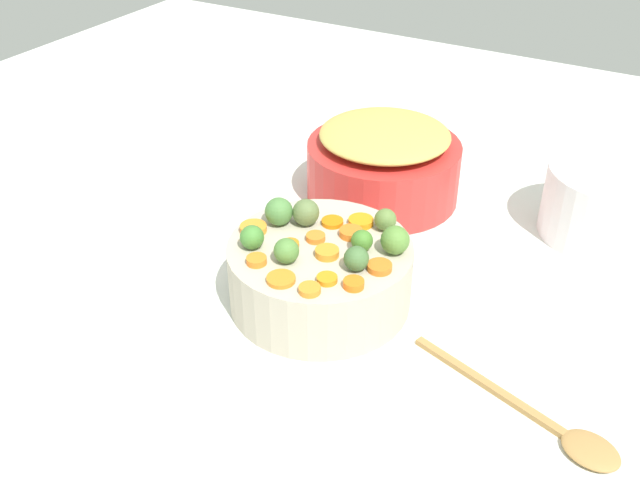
{
  "coord_description": "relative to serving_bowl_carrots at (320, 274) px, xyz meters",
  "views": [
    {
      "loc": [
        0.68,
        0.42,
        0.67
      ],
      "look_at": [
        -0.04,
        0.01,
        0.12
      ],
      "focal_mm": 40.83,
      "sensor_mm": 36.0,
      "label": 1
    }
  ],
  "objects": [
    {
      "name": "tabletop",
      "position": [
        0.04,
        -0.01,
        -0.06
      ],
      "size": [
        2.4,
        2.4,
        0.02
      ],
      "primitive_type": "cube",
      "color": "silver",
      "rests_on": "ground"
    },
    {
      "name": "serving_bowl_carrots",
      "position": [
        0.0,
        0.0,
        0.0
      ],
      "size": [
        0.26,
        0.26,
        0.09
      ],
      "primitive_type": "cylinder",
      "color": "#BCB09A",
      "rests_on": "tabletop"
    },
    {
      "name": "metal_pot",
      "position": [
        -0.32,
        -0.05,
        0.0
      ],
      "size": [
        0.26,
        0.26,
        0.1
      ],
      "primitive_type": "cylinder",
      "color": "red",
      "rests_on": "tabletop"
    },
    {
      "name": "stuffing_mound",
      "position": [
        -0.32,
        -0.05,
        0.07
      ],
      "size": [
        0.22,
        0.22,
        0.04
      ],
      "primitive_type": "ellipsoid",
      "color": "tan",
      "rests_on": "metal_pot"
    },
    {
      "name": "carrot_slice_0",
      "position": [
        0.07,
        0.05,
        0.05
      ],
      "size": [
        0.04,
        0.04,
        0.01
      ],
      "primitive_type": "cylinder",
      "rotation": [
        0.0,
        0.0,
        3.88
      ],
      "color": "orange",
      "rests_on": "serving_bowl_carrots"
    },
    {
      "name": "carrot_slice_1",
      "position": [
        0.08,
        -0.05,
        0.05
      ],
      "size": [
        0.03,
        0.03,
        0.01
      ],
      "primitive_type": "cylinder",
      "rotation": [
        0.0,
        0.0,
        4.48
      ],
      "color": "orange",
      "rests_on": "serving_bowl_carrots"
    },
    {
      "name": "carrot_slice_2",
      "position": [
        -0.08,
        0.02,
        0.05
      ],
      "size": [
        0.04,
        0.04,
        0.01
      ],
      "primitive_type": "cylinder",
      "rotation": [
        0.0,
        0.0,
        1.72
      ],
      "color": "orange",
      "rests_on": "serving_bowl_carrots"
    },
    {
      "name": "carrot_slice_3",
      "position": [
        0.09,
        -0.0,
        0.05
      ],
      "size": [
        0.05,
        0.05,
        0.01
      ],
      "primitive_type": "cylinder",
      "rotation": [
        0.0,
        0.0,
        5.32
      ],
      "color": "orange",
      "rests_on": "serving_bowl_carrots"
    },
    {
      "name": "carrot_slice_4",
      "position": [
        0.02,
        0.02,
        0.05
      ],
      "size": [
        0.04,
        0.04,
        0.01
      ],
      "primitive_type": "cylinder",
      "rotation": [
        0.0,
        0.0,
        1.45
      ],
      "color": "orange",
      "rests_on": "serving_bowl_carrots"
    },
    {
      "name": "carrot_slice_5",
      "position": [
        -0.01,
        -0.01,
        0.05
      ],
      "size": [
        0.04,
        0.04,
        0.01
      ],
      "primitive_type": "cylinder",
      "rotation": [
        0.0,
        0.0,
        2.65
      ],
      "color": "orange",
      "rests_on": "serving_bowl_carrots"
    },
    {
      "name": "carrot_slice_6",
      "position": [
        0.02,
        -0.04,
        0.05
      ],
      "size": [
        0.03,
        0.03,
        0.01
      ],
      "primitive_type": "cylinder",
      "rotation": [
        0.0,
        0.0,
        5.13
      ],
      "color": "orange",
      "rests_on": "serving_bowl_carrots"
    },
    {
      "name": "carrot_slice_7",
      "position": [
        -0.04,
        0.02,
        0.05
      ],
      "size": [
        0.04,
        0.04,
        0.01
      ],
      "primitive_type": "cylinder",
      "rotation": [
        0.0,
        0.0,
        2.65
      ],
      "color": "orange",
      "rests_on": "serving_bowl_carrots"
    },
    {
      "name": "carrot_slice_8",
      "position": [
        0.1,
        0.04,
        0.05
      ],
      "size": [
        0.03,
        0.03,
        0.01
      ],
      "primitive_type": "cylinder",
      "rotation": [
        0.0,
        0.0,
        6.01
      ],
      "color": "orange",
      "rests_on": "serving_bowl_carrots"
    },
    {
      "name": "carrot_slice_9",
      "position": [
        0.01,
        -0.1,
        0.05
      ],
      "size": [
        0.05,
        0.05,
        0.01
      ],
      "primitive_type": "cylinder",
      "rotation": [
        0.0,
        0.0,
        1.91
      ],
      "color": "orange",
      "rests_on": "serving_bowl_carrots"
    },
    {
      "name": "carrot_slice_10",
      "position": [
        0.01,
        0.09,
        0.05
      ],
      "size": [
        0.04,
        0.04,
        0.01
      ],
      "primitive_type": "cylinder",
      "rotation": [
        0.0,
        0.0,
        1.81
      ],
      "color": "orange",
      "rests_on": "serving_bowl_carrots"
    },
    {
      "name": "carrot_slice_11",
      "position": [
        -0.06,
        -0.01,
        0.05
      ],
      "size": [
        0.04,
        0.04,
        0.01
      ],
      "primitive_type": "cylinder",
      "rotation": [
        0.0,
        0.0,
        4.07
      ],
      "color": "orange",
      "rests_on": "serving_bowl_carrots"
    },
    {
      "name": "carrot_slice_12",
      "position": [
        0.06,
        0.08,
        0.05
      ],
      "size": [
        0.04,
        0.04,
        0.01
      ],
      "primitive_type": "cylinder",
      "rotation": [
        0.0,
        0.0,
        0.67
      ],
      "color": "orange",
      "rests_on": "serving_bowl_carrots"
    },
    {
      "name": "brussels_sprout_0",
      "position": [
        -0.02,
        0.05,
        0.06
      ],
      "size": [
        0.03,
        0.03,
        0.03
      ],
      "primitive_type": "sphere",
      "color": "#457E2B",
      "rests_on": "serving_bowl_carrots"
    },
    {
      "name": "brussels_sprout_1",
      "position": [
        0.05,
        -0.08,
        0.06
      ],
      "size": [
        0.03,
        0.03,
        0.03
      ],
      "primitive_type": "sphere",
      "color": "#458234",
      "rests_on": "serving_bowl_carrots"
    },
    {
      "name": "brussels_sprout_2",
      "position": [
        0.05,
        -0.02,
        0.06
      ],
      "size": [
        0.03,
        0.03,
        0.03
      ],
      "primitive_type": "sphere",
      "color": "#518239",
      "rests_on": "serving_bowl_carrots"
    },
    {
      "name": "brussels_sprout_3",
      "position": [
        0.02,
        0.07,
        0.06
      ],
      "size": [
        0.03,
        0.03,
        0.03
      ],
      "primitive_type": "sphere",
      "color": "#446C37",
      "rests_on": "serving_bowl_carrots"
    },
    {
      "name": "brussels_sprout_4",
      "position": [
        -0.04,
        0.09,
        0.07
      ],
      "size": [
        0.04,
        0.04,
        0.04
      ],
      "primitive_type": "sphere",
      "color": "#568536",
      "rests_on": "serving_bowl_carrots"
    },
    {
      "name": "brussels_sprout_5",
      "position": [
        -0.08,
        0.06,
        0.06
      ],
      "size": [
        0.03,
        0.03,
        0.03
      ],
      "primitive_type": "sphere",
      "color": "#5C7B3A",
      "rests_on": "serving_bowl_carrots"
    },
    {
      "name": "brussels_sprout_6",
      "position": [
        -0.02,
        -0.08,
        0.07
      ],
      "size": [
        0.04,
        0.04,
        0.04
      ],
      "primitive_type": "sphere",
      "color": "#4D813F",
      "rests_on": "serving_bowl_carrots"
    },
    {
      "name": "brussels_sprout_7",
      "position": [
        -0.04,
        -0.05,
        0.07
      ],
      "size": [
        0.04,
        0.04,
        0.04
      ],
      "primitive_type": "sphere",
      "color": "#5D7340",
      "rests_on": "serving_bowl_carrots"
    },
    {
      "name": "wooden_spoon",
      "position": [
        0.08,
        0.36,
        -0.04
      ],
      "size": [
        0.12,
        0.28,
        0.01
      ],
      "color": "#AA7E45",
      "rests_on": "tabletop"
    },
    {
      "name": "casserole_dish",
      "position": [
        -0.38,
        0.31,
        0.01
      ],
      "size": [
        0.21,
        0.21,
        0.12
      ],
      "primitive_type": "cylinder",
      "color": "white",
      "rests_on": "tabletop"
    }
  ]
}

